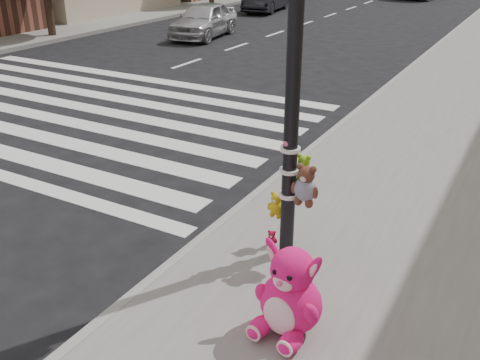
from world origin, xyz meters
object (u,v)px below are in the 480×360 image
Objects in this scene: pink_bunny at (290,297)px; car_silver_far at (204,20)px; signal_pole at (295,119)px; red_teddy at (272,238)px.

car_silver_far reaches higher than pink_bunny.
signal_pole reaches higher than pink_bunny.
signal_pole is at bearing 121.10° from pink_bunny.
signal_pole is 1.56m from red_teddy.
car_silver_far is (-8.89, 12.21, 0.39)m from red_teddy.
signal_pole is at bearing -61.88° from car_silver_far.
pink_bunny is at bearing -62.88° from car_silver_far.
car_silver_far is at bearing 109.96° from red_teddy.
signal_pole is 18.68× the size of red_teddy.
red_teddy is at bearing 173.63° from signal_pole.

